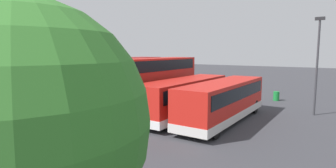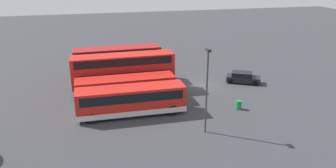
{
  "view_description": "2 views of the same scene",
  "coord_description": "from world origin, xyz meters",
  "px_view_note": "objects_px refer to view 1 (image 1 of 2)",
  "views": [
    {
      "loc": [
        -14.34,
        27.9,
        5.12
      ],
      "look_at": [
        1.03,
        4.98,
        1.79
      ],
      "focal_mm": 28.76,
      "sensor_mm": 36.0,
      "label": 1
    },
    {
      "loc": [
        -38.06,
        13.35,
        14.45
      ],
      "look_at": [
        -1.7,
        4.49,
        1.04
      ],
      "focal_mm": 35.82,
      "sensor_mm": 36.0,
      "label": 2
    }
  ],
  "objects_px": {
    "bus_single_deck_near_end": "(224,100)",
    "bus_double_decker_third": "(150,83)",
    "waste_bin_yellow": "(276,96)",
    "bus_single_deck_fifth": "(90,86)",
    "bus_single_deck_second": "(185,96)",
    "car_hatchback_silver": "(223,85)",
    "lamp_post_tall": "(317,59)",
    "bus_double_decker_fourth": "(117,80)"
  },
  "relations": [
    {
      "from": "bus_single_deck_second",
      "to": "waste_bin_yellow",
      "type": "distance_m",
      "value": 12.23
    },
    {
      "from": "bus_double_decker_fourth",
      "to": "bus_single_deck_second",
      "type": "bearing_deg",
      "value": -179.12
    },
    {
      "from": "bus_single_deck_second",
      "to": "bus_double_decker_fourth",
      "type": "distance_m",
      "value": 7.32
    },
    {
      "from": "bus_double_decker_fourth",
      "to": "lamp_post_tall",
      "type": "bearing_deg",
      "value": -158.41
    },
    {
      "from": "bus_single_deck_second",
      "to": "bus_single_deck_near_end",
      "type": "bearing_deg",
      "value": -177.37
    },
    {
      "from": "bus_double_decker_third",
      "to": "bus_double_decker_fourth",
      "type": "distance_m",
      "value": 3.65
    },
    {
      "from": "bus_double_decker_third",
      "to": "bus_single_deck_fifth",
      "type": "height_order",
      "value": "bus_double_decker_third"
    },
    {
      "from": "lamp_post_tall",
      "to": "waste_bin_yellow",
      "type": "distance_m",
      "value": 7.72
    },
    {
      "from": "car_hatchback_silver",
      "to": "bus_single_deck_second",
      "type": "bearing_deg",
      "value": 101.32
    },
    {
      "from": "bus_single_deck_near_end",
      "to": "bus_single_deck_second",
      "type": "relative_size",
      "value": 1.01
    },
    {
      "from": "bus_single_deck_near_end",
      "to": "bus_single_deck_fifth",
      "type": "relative_size",
      "value": 1.06
    },
    {
      "from": "bus_double_decker_third",
      "to": "bus_single_deck_fifth",
      "type": "xyz_separation_m",
      "value": [
        7.33,
        0.32,
        -0.83
      ]
    },
    {
      "from": "bus_double_decker_third",
      "to": "bus_single_deck_fifth",
      "type": "distance_m",
      "value": 7.39
    },
    {
      "from": "bus_single_deck_fifth",
      "to": "car_hatchback_silver",
      "type": "bearing_deg",
      "value": -116.85
    },
    {
      "from": "car_hatchback_silver",
      "to": "bus_single_deck_fifth",
      "type": "bearing_deg",
      "value": 63.15
    },
    {
      "from": "bus_single_deck_near_end",
      "to": "lamp_post_tall",
      "type": "bearing_deg",
      "value": -131.58
    },
    {
      "from": "waste_bin_yellow",
      "to": "bus_single_deck_near_end",
      "type": "bearing_deg",
      "value": 83.3
    },
    {
      "from": "bus_single_deck_near_end",
      "to": "bus_double_decker_fourth",
      "type": "xyz_separation_m",
      "value": [
        10.49,
        0.26,
        0.83
      ]
    },
    {
      "from": "bus_single_deck_fifth",
      "to": "waste_bin_yellow",
      "type": "bearing_deg",
      "value": -143.54
    },
    {
      "from": "bus_single_deck_near_end",
      "to": "bus_double_decker_third",
      "type": "height_order",
      "value": "bus_double_decker_third"
    },
    {
      "from": "bus_double_decker_third",
      "to": "waste_bin_yellow",
      "type": "height_order",
      "value": "bus_double_decker_third"
    },
    {
      "from": "bus_double_decker_third",
      "to": "lamp_post_tall",
      "type": "distance_m",
      "value": 13.72
    },
    {
      "from": "bus_single_deck_fifth",
      "to": "bus_single_deck_second",
      "type": "bearing_deg",
      "value": -179.27
    },
    {
      "from": "bus_single_deck_second",
      "to": "bus_single_deck_fifth",
      "type": "distance_m",
      "value": 10.97
    },
    {
      "from": "bus_single_deck_fifth",
      "to": "waste_bin_yellow",
      "type": "distance_m",
      "value": 19.3
    },
    {
      "from": "bus_single_deck_near_end",
      "to": "bus_single_deck_second",
      "type": "xyz_separation_m",
      "value": [
        3.21,
        0.15,
        -0.0
      ]
    },
    {
      "from": "bus_double_decker_fourth",
      "to": "waste_bin_yellow",
      "type": "height_order",
      "value": "bus_double_decker_fourth"
    },
    {
      "from": "bus_double_decker_third",
      "to": "waste_bin_yellow",
      "type": "bearing_deg",
      "value": -126.24
    },
    {
      "from": "bus_double_decker_fourth",
      "to": "car_hatchback_silver",
      "type": "height_order",
      "value": "bus_double_decker_fourth"
    },
    {
      "from": "bus_single_deck_near_end",
      "to": "bus_double_decker_fourth",
      "type": "distance_m",
      "value": 10.53
    },
    {
      "from": "bus_double_decker_fourth",
      "to": "bus_single_deck_near_end",
      "type": "bearing_deg",
      "value": -178.59
    },
    {
      "from": "bus_single_deck_second",
      "to": "bus_double_decker_fourth",
      "type": "height_order",
      "value": "bus_double_decker_fourth"
    },
    {
      "from": "bus_double_decker_fourth",
      "to": "lamp_post_tall",
      "type": "distance_m",
      "value": 17.13
    },
    {
      "from": "bus_double_decker_fourth",
      "to": "bus_single_deck_fifth",
      "type": "xyz_separation_m",
      "value": [
        3.69,
        0.03,
        -0.83
      ]
    },
    {
      "from": "bus_double_decker_third",
      "to": "waste_bin_yellow",
      "type": "distance_m",
      "value": 13.95
    },
    {
      "from": "car_hatchback_silver",
      "to": "waste_bin_yellow",
      "type": "xyz_separation_m",
      "value": [
        -7.61,
        4.12,
        -0.22
      ]
    },
    {
      "from": "car_hatchback_silver",
      "to": "bus_single_deck_near_end",
      "type": "bearing_deg",
      "value": 112.41
    },
    {
      "from": "waste_bin_yellow",
      "to": "car_hatchback_silver",
      "type": "bearing_deg",
      "value": -28.41
    },
    {
      "from": "bus_double_decker_fourth",
      "to": "car_hatchback_silver",
      "type": "bearing_deg",
      "value": -105.08
    },
    {
      "from": "bus_double_decker_fourth",
      "to": "bus_double_decker_third",
      "type": "bearing_deg",
      "value": -175.49
    },
    {
      "from": "bus_single_deck_near_end",
      "to": "waste_bin_yellow",
      "type": "distance_m",
      "value": 11.3
    },
    {
      "from": "bus_double_decker_fourth",
      "to": "waste_bin_yellow",
      "type": "xyz_separation_m",
      "value": [
        -11.8,
        -11.42,
        -1.97
      ]
    }
  ]
}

